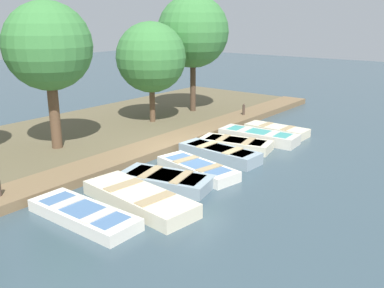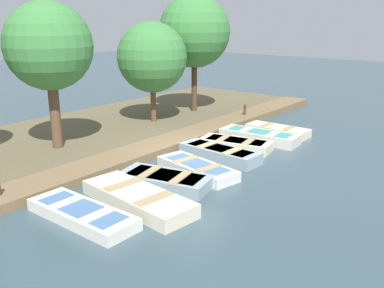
% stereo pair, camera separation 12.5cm
% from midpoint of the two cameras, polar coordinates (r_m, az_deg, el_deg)
% --- Properties ---
extents(ground_plane, '(80.00, 80.00, 0.00)m').
position_cam_midpoint_polar(ground_plane, '(15.38, 0.21, -1.74)').
color(ground_plane, '#384C56').
extents(shore_bank, '(8.00, 24.00, 0.21)m').
position_cam_midpoint_polar(shore_bank, '(18.73, -11.91, 1.60)').
color(shore_bank, brown).
rests_on(shore_bank, ground_plane).
extents(dock_walkway, '(1.38, 23.73, 0.28)m').
position_cam_midpoint_polar(dock_walkway, '(16.30, -4.06, -0.20)').
color(dock_walkway, brown).
rests_on(dock_walkway, ground_plane).
extents(rowboat_0, '(3.14, 1.08, 0.33)m').
position_cam_midpoint_polar(rowboat_0, '(11.04, -14.13, -9.01)').
color(rowboat_0, silver).
rests_on(rowboat_0, ground_plane).
extents(rowboat_1, '(3.60, 1.60, 0.41)m').
position_cam_midpoint_polar(rowboat_1, '(11.56, -6.91, -7.16)').
color(rowboat_1, beige).
rests_on(rowboat_1, ground_plane).
extents(rowboat_2, '(2.96, 1.82, 0.38)m').
position_cam_midpoint_polar(rowboat_2, '(12.77, -3.32, -4.79)').
color(rowboat_2, '#8C9EA8').
rests_on(rowboat_2, ground_plane).
extents(rowboat_3, '(3.04, 1.55, 0.35)m').
position_cam_midpoint_polar(rowboat_3, '(13.74, 0.93, -3.25)').
color(rowboat_3, silver).
rests_on(rowboat_3, ground_plane).
extents(rowboat_4, '(3.03, 1.15, 0.44)m').
position_cam_midpoint_polar(rowboat_4, '(15.13, 3.93, -1.22)').
color(rowboat_4, '#8C9EA8').
rests_on(rowboat_4, ground_plane).
extents(rowboat_5, '(2.87, 1.61, 0.38)m').
position_cam_midpoint_polar(rowboat_5, '(16.38, 6.08, -0.00)').
color(rowboat_5, beige).
rests_on(rowboat_5, ground_plane).
extents(rowboat_6, '(3.24, 1.28, 0.43)m').
position_cam_midpoint_polar(rowboat_6, '(17.48, 9.16, 1.04)').
color(rowboat_6, beige).
rests_on(rowboat_6, ground_plane).
extents(rowboat_7, '(2.68, 0.99, 0.37)m').
position_cam_midpoint_polar(rowboat_7, '(18.66, 11.53, 1.81)').
color(rowboat_7, beige).
rests_on(rowboat_7, ground_plane).
extents(mooring_post_far, '(0.13, 0.13, 0.81)m').
position_cam_midpoint_polar(mooring_post_far, '(20.91, 7.22, 4.23)').
color(mooring_post_far, '#47382D').
rests_on(mooring_post_far, ground_plane).
extents(park_tree_left, '(3.06, 3.06, 5.40)m').
position_cam_midpoint_polar(park_tree_left, '(15.92, -18.33, 12.18)').
color(park_tree_left, brown).
rests_on(park_tree_left, ground_plane).
extents(park_tree_center, '(3.11, 3.11, 4.68)m').
position_cam_midpoint_polar(park_tree_center, '(19.37, -5.15, 11.42)').
color(park_tree_center, brown).
rests_on(park_tree_center, ground_plane).
extents(park_tree_right, '(3.50, 3.50, 5.90)m').
position_cam_midpoint_polar(park_tree_right, '(21.57, 0.49, 14.73)').
color(park_tree_right, '#4C3828').
rests_on(park_tree_right, ground_plane).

